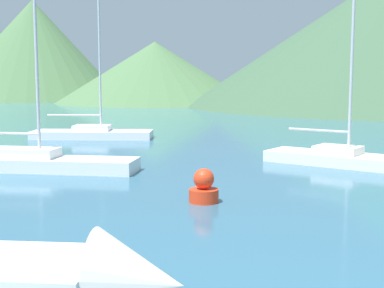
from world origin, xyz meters
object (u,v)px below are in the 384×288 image
object	(u,v)px
buoy_marker	(204,188)
sailboat_outer	(24,160)
sailboat_middle	(92,133)
sailboat_inner	(338,154)

from	to	relation	value
buoy_marker	sailboat_outer	bearing A→B (deg)	164.20
sailboat_middle	sailboat_outer	bearing A→B (deg)	-91.23
sailboat_inner	sailboat_middle	size ratio (longest dim) A/B	1.36
sailboat_inner	sailboat_outer	xyz separation A→B (m)	(-10.88, -5.89, -0.04)
sailboat_middle	buoy_marker	world-z (taller)	sailboat_middle
sailboat_inner	buoy_marker	size ratio (longest dim) A/B	11.33
sailboat_outer	buoy_marker	distance (m)	8.60
sailboat_middle	buoy_marker	size ratio (longest dim) A/B	8.33
sailboat_inner	buoy_marker	distance (m)	8.63
sailboat_outer	buoy_marker	bearing A→B (deg)	-29.53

